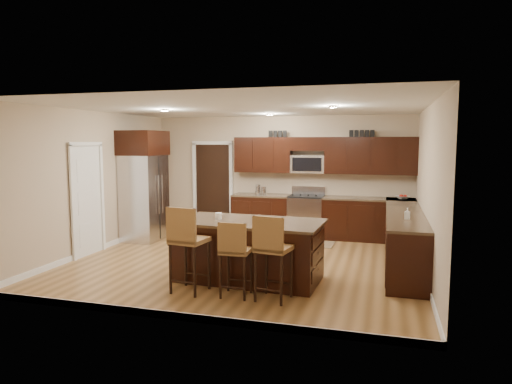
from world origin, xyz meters
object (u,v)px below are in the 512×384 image
(stool_mid, at_px, (235,250))
(refrigerator, at_px, (144,185))
(stool_right, at_px, (272,248))
(range, at_px, (306,216))
(stool_left, at_px, (187,239))
(island, at_px, (249,252))

(stool_mid, distance_m, refrigerator, 4.27)
(stool_mid, distance_m, stool_right, 0.52)
(range, distance_m, stool_mid, 4.25)
(stool_left, xyz_separation_m, refrigerator, (-2.34, 2.97, 0.44))
(range, distance_m, refrigerator, 3.62)
(stool_right, bearing_deg, refrigerator, 149.18)
(range, bearing_deg, stool_right, -86.59)
(stool_left, bearing_deg, range, 84.79)
(stool_right, height_order, refrigerator, refrigerator)
(stool_right, relative_size, refrigerator, 0.49)
(stool_right, bearing_deg, stool_left, -170.80)
(stool_left, height_order, stool_right, stool_left)
(stool_left, relative_size, refrigerator, 0.52)
(stool_mid, bearing_deg, stool_left, 179.57)
(stool_right, bearing_deg, stool_mid, -171.62)
(refrigerator, bearing_deg, stool_right, -39.82)
(island, bearing_deg, stool_left, -124.63)
(refrigerator, bearing_deg, range, 21.28)
(island, relative_size, stool_right, 1.97)
(stool_left, distance_m, refrigerator, 3.80)
(stool_mid, bearing_deg, range, 85.17)
(stool_left, distance_m, stool_mid, 0.71)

